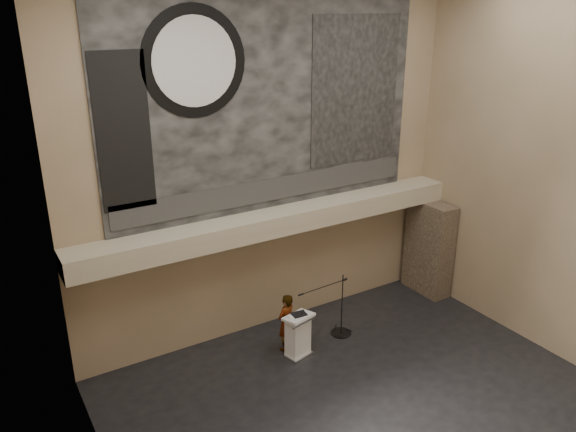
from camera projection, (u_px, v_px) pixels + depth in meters
floor at (368, 407)px, 11.60m from camera, size 10.00×10.00×0.00m
wall_back at (270, 164)px, 13.29m from camera, size 10.00×0.02×8.50m
wall_left at (97, 282)px, 7.67m from camera, size 0.02×8.00×8.50m
wall_right at (553, 174)px, 12.53m from camera, size 0.02×8.00×8.50m
soffit at (279, 221)px, 13.43m from camera, size 10.00×0.80×0.50m
sprinkler_left at (220, 246)px, 12.71m from camera, size 0.04×0.04×0.06m
sprinkler_right at (344, 218)px, 14.42m from camera, size 0.04×0.04×0.06m
banner at (270, 103)px, 12.76m from camera, size 8.00×0.05×5.00m
banner_text_strip at (272, 189)px, 13.45m from camera, size 7.76×0.02×0.55m
banner_clock_rim at (195, 62)px, 11.50m from camera, size 2.30×0.02×2.30m
banner_clock_face at (195, 62)px, 11.48m from camera, size 1.84×0.02×1.84m
banner_building_print at (356, 91)px, 13.86m from camera, size 2.60×0.02×3.60m
banner_brick_print at (123, 133)px, 11.18m from camera, size 1.10×0.02×3.20m
stone_pier at (429, 247)px, 15.90m from camera, size 0.60×1.40×2.70m
lectern at (298, 336)px, 13.10m from camera, size 0.76×0.61×1.13m
binder at (299, 314)px, 12.91m from camera, size 0.36×0.30×0.04m
papers at (294, 317)px, 12.82m from camera, size 0.21×0.28×0.00m
speaker_person at (286, 322)px, 13.32m from camera, size 0.62×0.51×1.45m
mic_stand at (340, 325)px, 14.09m from camera, size 1.59×0.52×1.65m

